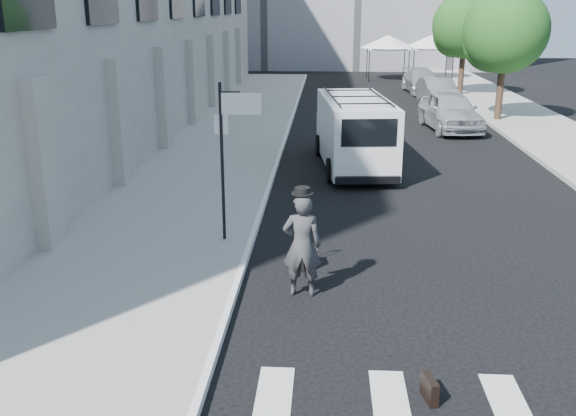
# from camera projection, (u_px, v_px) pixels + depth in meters

# --- Properties ---
(ground) EXTENTS (120.00, 120.00, 0.00)m
(ground) POSITION_uv_depth(u_px,v_px,m) (342.00, 312.00, 11.34)
(ground) COLOR black
(ground) RESTS_ON ground
(sidewalk_left) EXTENTS (4.50, 48.00, 0.15)m
(sidewalk_left) POSITION_uv_depth(u_px,v_px,m) (233.00, 134.00, 26.80)
(sidewalk_left) COLOR gray
(sidewalk_left) RESTS_ON ground
(sidewalk_right) EXTENTS (4.00, 56.00, 0.15)m
(sidewalk_right) POSITION_uv_depth(u_px,v_px,m) (528.00, 121.00, 29.84)
(sidewalk_right) COLOR gray
(sidewalk_right) RESTS_ON ground
(sign_pole) EXTENTS (1.03, 0.07, 3.50)m
(sign_pole) POSITION_uv_depth(u_px,v_px,m) (232.00, 129.00, 13.73)
(sign_pole) COLOR black
(sign_pole) RESTS_ON sidewalk_left
(tree_near) EXTENTS (3.80, 3.83, 6.03)m
(tree_near) POSITION_uv_depth(u_px,v_px,m) (502.00, 34.00, 28.90)
(tree_near) COLOR black
(tree_near) RESTS_ON ground
(tree_far) EXTENTS (3.80, 3.83, 6.03)m
(tree_far) POSITION_uv_depth(u_px,v_px,m) (463.00, 28.00, 37.46)
(tree_far) COLOR black
(tree_far) RESTS_ON ground
(tent_left) EXTENTS (4.00, 4.00, 3.20)m
(tent_left) POSITION_uv_depth(u_px,v_px,m) (388.00, 42.00, 46.47)
(tent_left) COLOR black
(tent_left) RESTS_ON ground
(tent_right) EXTENTS (4.00, 4.00, 3.20)m
(tent_right) POSITION_uv_depth(u_px,v_px,m) (432.00, 42.00, 46.76)
(tent_right) COLOR black
(tent_right) RESTS_ON ground
(businessman) EXTENTS (0.72, 0.48, 1.97)m
(businessman) POSITION_uv_depth(u_px,v_px,m) (302.00, 245.00, 11.75)
(businessman) COLOR #353437
(businessman) RESTS_ON ground
(briefcase) EXTENTS (0.20, 0.45, 0.34)m
(briefcase) POSITION_uv_depth(u_px,v_px,m) (429.00, 389.00, 8.77)
(briefcase) COLOR black
(briefcase) RESTS_ON ground
(suitcase) EXTENTS (0.30, 0.43, 1.09)m
(suitcase) POSITION_uv_depth(u_px,v_px,m) (303.00, 255.00, 13.14)
(suitcase) COLOR black
(suitcase) RESTS_ON ground
(cargo_van) EXTENTS (2.66, 6.30, 2.31)m
(cargo_van) POSITION_uv_depth(u_px,v_px,m) (354.00, 131.00, 21.30)
(cargo_van) COLOR white
(cargo_van) RESTS_ON ground
(parked_car_a) EXTENTS (2.47, 5.05, 1.66)m
(parked_car_a) POSITION_uv_depth(u_px,v_px,m) (450.00, 111.00, 27.81)
(parked_car_a) COLOR #ACAEB4
(parked_car_a) RESTS_ON ground
(parked_car_b) EXTENTS (1.89, 4.55, 1.46)m
(parked_car_b) POSITION_uv_depth(u_px,v_px,m) (438.00, 92.00, 34.82)
(parked_car_b) COLOR slate
(parked_car_b) RESTS_ON ground
(parked_car_c) EXTENTS (2.38, 5.01, 1.41)m
(parked_car_c) POSITION_uv_depth(u_px,v_px,m) (422.00, 81.00, 39.91)
(parked_car_c) COLOR #94969B
(parked_car_c) RESTS_ON ground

